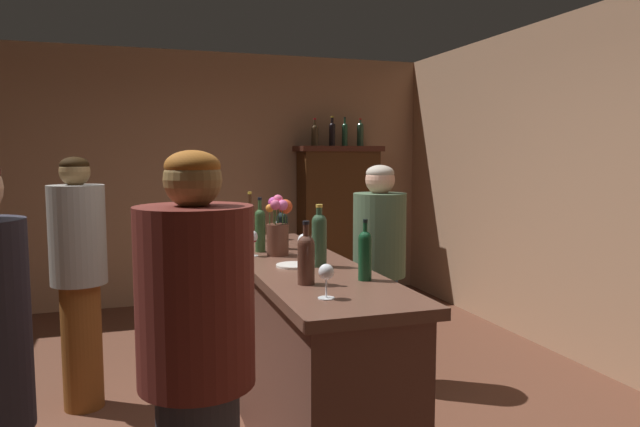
# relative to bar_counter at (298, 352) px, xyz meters

# --- Properties ---
(wall_back) EXTENTS (5.64, 0.12, 2.74)m
(wall_back) POSITION_rel_bar_counter_xyz_m (-0.33, 3.45, 0.85)
(wall_back) COLOR tan
(wall_back) RESTS_ON ground
(bar_counter) EXTENTS (0.59, 2.24, 1.04)m
(bar_counter) POSITION_rel_bar_counter_xyz_m (0.00, 0.00, 0.00)
(bar_counter) COLOR brown
(bar_counter) RESTS_ON ground
(display_cabinet) EXTENTS (0.95, 0.44, 1.72)m
(display_cabinet) POSITION_rel_bar_counter_xyz_m (1.37, 3.14, 0.37)
(display_cabinet) COLOR #3C210E
(display_cabinet) RESTS_ON ground
(wine_bottle_syrah) EXTENTS (0.08, 0.08, 0.29)m
(wine_bottle_syrah) POSITION_rel_bar_counter_xyz_m (-0.12, -0.55, 0.64)
(wine_bottle_syrah) COLOR #4B2B20
(wine_bottle_syrah) RESTS_ON bar_counter
(wine_bottle_malbec) EXTENTS (0.06, 0.06, 0.34)m
(wine_bottle_malbec) POSITION_rel_bar_counter_xyz_m (-0.09, 0.87, 0.66)
(wine_bottle_malbec) COLOR #472919
(wine_bottle_malbec) RESTS_ON bar_counter
(wine_bottle_rose) EXTENTS (0.07, 0.07, 0.29)m
(wine_bottle_rose) POSITION_rel_bar_counter_xyz_m (0.03, 0.45, 0.64)
(wine_bottle_rose) COLOR black
(wine_bottle_rose) RESTS_ON bar_counter
(wine_bottle_riesling) EXTENTS (0.06, 0.06, 0.33)m
(wine_bottle_riesling) POSITION_rel_bar_counter_xyz_m (-0.13, 0.39, 0.66)
(wine_bottle_riesling) COLOR #30522B
(wine_bottle_riesling) RESTS_ON bar_counter
(wine_bottle_chardonnay) EXTENTS (0.06, 0.06, 0.29)m
(wine_bottle_chardonnay) POSITION_rel_bar_counter_xyz_m (0.17, -0.55, 0.64)
(wine_bottle_chardonnay) COLOR #123F22
(wine_bottle_chardonnay) RESTS_ON bar_counter
(wine_bottle_pinot) EXTENTS (0.08, 0.08, 0.33)m
(wine_bottle_pinot) POSITION_rel_bar_counter_xyz_m (0.07, -0.17, 0.67)
(wine_bottle_pinot) COLOR #2B452D
(wine_bottle_pinot) RESTS_ON bar_counter
(wine_glass_front) EXTENTS (0.07, 0.07, 0.14)m
(wine_glass_front) POSITION_rel_bar_counter_xyz_m (0.11, 0.86, 0.61)
(wine_glass_front) COLOR white
(wine_glass_front) RESTS_ON bar_counter
(wine_glass_mid) EXTENTS (0.07, 0.07, 0.14)m
(wine_glass_mid) POSITION_rel_bar_counter_xyz_m (-0.12, -0.83, 0.62)
(wine_glass_mid) COLOR white
(wine_glass_mid) RESTS_ON bar_counter
(wine_glass_rear) EXTENTS (0.07, 0.07, 0.16)m
(wine_glass_rear) POSITION_rel_bar_counter_xyz_m (0.03, -0.01, 0.62)
(wine_glass_rear) COLOR white
(wine_glass_rear) RESTS_ON bar_counter
(wine_glass_spare) EXTENTS (0.06, 0.06, 0.15)m
(wine_glass_spare) POSITION_rel_bar_counter_xyz_m (-0.20, 0.25, 0.62)
(wine_glass_spare) COLOR white
(wine_glass_spare) RESTS_ON bar_counter
(flower_arrangement) EXTENTS (0.16, 0.13, 0.36)m
(flower_arrangement) POSITION_rel_bar_counter_xyz_m (-0.05, 0.23, 0.68)
(flower_arrangement) COLOR #562F23
(flower_arrangement) RESTS_ON bar_counter
(cheese_plate) EXTENTS (0.19, 0.19, 0.01)m
(cheese_plate) POSITION_rel_bar_counter_xyz_m (-0.06, -0.13, 0.52)
(cheese_plate) COLOR white
(cheese_plate) RESTS_ON bar_counter
(display_bottle_left) EXTENTS (0.08, 0.08, 0.31)m
(display_bottle_left) POSITION_rel_bar_counter_xyz_m (1.09, 3.14, 1.33)
(display_bottle_left) COLOR #443420
(display_bottle_left) RESTS_ON display_cabinet
(display_bottle_midleft) EXTENTS (0.07, 0.07, 0.33)m
(display_bottle_midleft) POSITION_rel_bar_counter_xyz_m (1.30, 3.14, 1.35)
(display_bottle_midleft) COLOR black
(display_bottle_midleft) RESTS_ON display_cabinet
(display_bottle_center) EXTENTS (0.06, 0.06, 0.33)m
(display_bottle_center) POSITION_rel_bar_counter_xyz_m (1.45, 3.14, 1.34)
(display_bottle_center) COLOR #235135
(display_bottle_center) RESTS_ON display_cabinet
(display_bottle_midright) EXTENTS (0.08, 0.08, 0.31)m
(display_bottle_midright) POSITION_rel_bar_counter_xyz_m (1.63, 3.14, 1.35)
(display_bottle_midright) COLOR #2B4933
(display_bottle_midright) RESTS_ON display_cabinet
(patron_in_grey) EXTENTS (0.34, 0.34, 1.61)m
(patron_in_grey) POSITION_rel_bar_counter_xyz_m (-1.19, 0.86, 0.36)
(patron_in_grey) COLOR brown
(patron_in_grey) RESTS_ON ground
(patron_redhead) EXTENTS (0.40, 0.40, 1.64)m
(patron_redhead) POSITION_rel_bar_counter_xyz_m (-0.67, -1.08, 0.37)
(patron_redhead) COLOR #2B2B33
(patron_redhead) RESTS_ON ground
(bartender) EXTENTS (0.37, 0.37, 1.55)m
(bartender) POSITION_rel_bar_counter_xyz_m (0.77, 0.63, 0.33)
(bartender) COLOR #1A324B
(bartender) RESTS_ON ground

